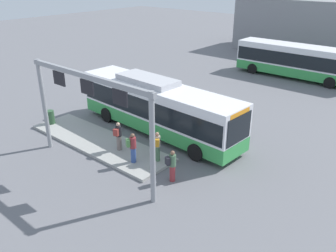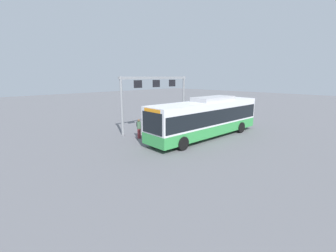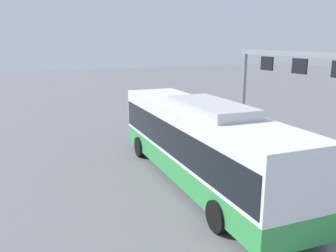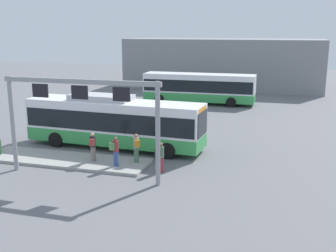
% 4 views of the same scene
% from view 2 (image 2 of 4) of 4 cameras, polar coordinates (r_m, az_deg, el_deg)
% --- Properties ---
extents(ground_plane, '(120.00, 120.00, 0.00)m').
position_cam_2_polar(ground_plane, '(20.13, 9.44, -2.72)').
color(ground_plane, slate).
extents(platform_curb, '(10.00, 2.80, 0.16)m').
position_cam_2_polar(platform_curb, '(23.44, 4.82, -0.25)').
color(platform_curb, '#9E9E99').
rests_on(platform_curb, ground).
extents(bus_main, '(11.93, 3.17, 3.46)m').
position_cam_2_polar(bus_main, '(19.74, 9.63, 2.37)').
color(bus_main, green).
rests_on(bus_main, ground).
extents(person_boarding, '(0.55, 0.60, 1.67)m').
position_cam_2_polar(person_boarding, '(19.87, -2.03, 0.36)').
color(person_boarding, '#476B4C').
rests_on(person_boarding, platform_curb).
extents(person_waiting_near, '(0.49, 0.60, 1.67)m').
position_cam_2_polar(person_waiting_near, '(19.45, -7.34, -0.48)').
color(person_waiting_near, maroon).
rests_on(person_waiting_near, ground).
extents(person_waiting_mid, '(0.53, 0.61, 1.67)m').
position_cam_2_polar(person_waiting_mid, '(21.14, -2.02, 1.09)').
color(person_waiting_mid, '#334C8C').
rests_on(person_waiting_mid, platform_curb).
extents(person_waiting_far, '(0.44, 0.59, 1.67)m').
position_cam_2_polar(person_waiting_far, '(21.92, 1.89, 1.50)').
color(person_waiting_far, slate).
rests_on(person_waiting_far, platform_curb).
extents(platform_sign_gantry, '(8.63, 0.24, 5.20)m').
position_cam_2_polar(platform_sign_gantry, '(22.77, -2.95, 8.67)').
color(platform_sign_gantry, gray).
rests_on(platform_sign_gantry, ground).
extents(trash_bin, '(0.52, 0.52, 0.90)m').
position_cam_2_polar(trash_bin, '(27.04, 10.35, 2.43)').
color(trash_bin, '#2D5133').
rests_on(trash_bin, platform_curb).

